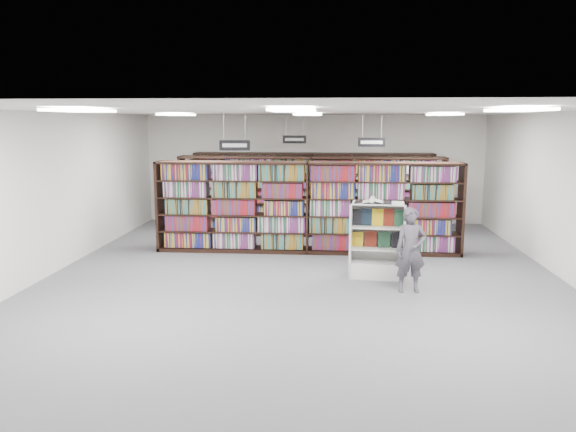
# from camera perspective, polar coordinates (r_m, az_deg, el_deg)

# --- Properties ---
(floor) EXTENTS (12.00, 12.00, 0.00)m
(floor) POSITION_cam_1_polar(r_m,az_deg,el_deg) (11.18, 1.52, -6.02)
(floor) COLOR #535358
(floor) RESTS_ON ground
(ceiling) EXTENTS (10.00, 12.00, 0.10)m
(ceiling) POSITION_cam_1_polar(r_m,az_deg,el_deg) (10.77, 1.60, 10.61)
(ceiling) COLOR silver
(ceiling) RESTS_ON wall_back
(wall_back) EXTENTS (10.00, 0.10, 3.20)m
(wall_back) POSITION_cam_1_polar(r_m,az_deg,el_deg) (16.82, 2.58, 4.78)
(wall_back) COLOR silver
(wall_back) RESTS_ON ground
(wall_front) EXTENTS (10.00, 0.10, 3.20)m
(wall_front) POSITION_cam_1_polar(r_m,az_deg,el_deg) (4.99, -1.90, -6.81)
(wall_front) COLOR silver
(wall_front) RESTS_ON ground
(wall_left) EXTENTS (0.10, 12.00, 3.20)m
(wall_left) POSITION_cam_1_polar(r_m,az_deg,el_deg) (12.18, -22.67, 2.21)
(wall_left) COLOR silver
(wall_left) RESTS_ON ground
(wall_right) EXTENTS (0.10, 12.00, 3.20)m
(wall_right) POSITION_cam_1_polar(r_m,az_deg,el_deg) (11.73, 26.76, 1.67)
(wall_right) COLOR silver
(wall_right) RESTS_ON ground
(bookshelf_row_near) EXTENTS (7.00, 0.60, 2.10)m
(bookshelf_row_near) POSITION_cam_1_polar(r_m,az_deg,el_deg) (12.92, 1.99, 0.87)
(bookshelf_row_near) COLOR black
(bookshelf_row_near) RESTS_ON floor
(bookshelf_row_mid) EXTENTS (7.00, 0.60, 2.10)m
(bookshelf_row_mid) POSITION_cam_1_polar(r_m,az_deg,el_deg) (14.89, 2.31, 2.03)
(bookshelf_row_mid) COLOR black
(bookshelf_row_mid) RESTS_ON floor
(bookshelf_row_far) EXTENTS (7.00, 0.60, 2.10)m
(bookshelf_row_far) POSITION_cam_1_polar(r_m,az_deg,el_deg) (16.58, 2.53, 2.80)
(bookshelf_row_far) COLOR black
(bookshelf_row_far) RESTS_ON floor
(aisle_sign_left) EXTENTS (0.65, 0.02, 0.80)m
(aisle_sign_left) POSITION_cam_1_polar(r_m,az_deg,el_deg) (11.94, -5.45, 7.26)
(aisle_sign_left) COLOR #B2B2B7
(aisle_sign_left) RESTS_ON ceiling
(aisle_sign_right) EXTENTS (0.65, 0.02, 0.80)m
(aisle_sign_right) POSITION_cam_1_polar(r_m,az_deg,el_deg) (13.80, 8.49, 7.51)
(aisle_sign_right) COLOR #B2B2B7
(aisle_sign_right) RESTS_ON ceiling
(aisle_sign_center) EXTENTS (0.65, 0.02, 0.80)m
(aisle_sign_center) POSITION_cam_1_polar(r_m,az_deg,el_deg) (15.80, 0.66, 7.86)
(aisle_sign_center) COLOR #B2B2B7
(aisle_sign_center) RESTS_ON ceiling
(troffer_front_left) EXTENTS (0.60, 1.20, 0.04)m
(troffer_front_left) POSITION_cam_1_polar(r_m,az_deg,el_deg) (8.52, -20.40, 10.02)
(troffer_front_left) COLOR white
(troffer_front_left) RESTS_ON ceiling
(troffer_front_center) EXTENTS (0.60, 1.20, 0.04)m
(troffer_front_center) POSITION_cam_1_polar(r_m,az_deg,el_deg) (7.78, 0.49, 10.71)
(troffer_front_center) COLOR white
(troffer_front_center) RESTS_ON ceiling
(troffer_front_right) EXTENTS (0.60, 1.20, 0.04)m
(troffer_front_right) POSITION_cam_1_polar(r_m,az_deg,el_deg) (8.14, 22.41, 9.95)
(troffer_front_right) COLOR white
(troffer_front_right) RESTS_ON ceiling
(troffer_back_left) EXTENTS (0.60, 1.20, 0.04)m
(troffer_back_left) POSITION_cam_1_polar(r_m,az_deg,el_deg) (13.24, -11.25, 10.07)
(troffer_back_left) COLOR white
(troffer_back_left) RESTS_ON ceiling
(troffer_back_center) EXTENTS (0.60, 1.20, 0.04)m
(troffer_back_center) POSITION_cam_1_polar(r_m,az_deg,el_deg) (12.77, 2.04, 10.27)
(troffer_back_center) COLOR white
(troffer_back_center) RESTS_ON ceiling
(troffer_back_right) EXTENTS (0.60, 1.20, 0.04)m
(troffer_back_right) POSITION_cam_1_polar(r_m,az_deg,el_deg) (12.99, 15.59, 9.92)
(troffer_back_right) COLOR white
(troffer_back_right) RESTS_ON ceiling
(endcap_display) EXTENTS (1.10, 0.63, 1.48)m
(endcap_display) POSITION_cam_1_polar(r_m,az_deg,el_deg) (11.09, 9.02, -3.64)
(endcap_display) COLOR silver
(endcap_display) RESTS_ON floor
(open_book) EXTENTS (0.73, 0.48, 0.13)m
(open_book) POSITION_cam_1_polar(r_m,az_deg,el_deg) (10.81, 8.61, 1.51)
(open_book) COLOR black
(open_book) RESTS_ON endcap_display
(shopper) EXTENTS (0.59, 0.42, 1.52)m
(shopper) POSITION_cam_1_polar(r_m,az_deg,el_deg) (10.16, 12.36, -3.42)
(shopper) COLOR #514C57
(shopper) RESTS_ON floor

